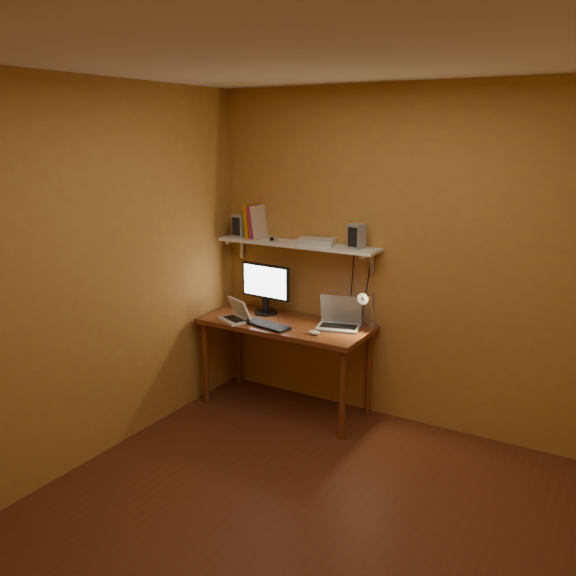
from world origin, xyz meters
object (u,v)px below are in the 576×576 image
Objects in this scene: netbook at (236,315)px; mouse at (314,333)px; router at (316,242)px; wall_shelf at (297,245)px; desk at (285,332)px; monitor at (266,286)px; laptop at (340,319)px; desk_lamp at (367,305)px; shelf_camera at (273,239)px; speaker_left at (241,226)px; speaker_right at (357,236)px; keyboard at (267,325)px.

netbook is 0.72m from mouse.
wall_shelf is at bearing -179.96° from router.
desk is 2.96× the size of monitor.
desk_lamp reaches higher than laptop.
netbook is 3.29× the size of shelf_camera.
laptop is 0.64m from router.
netbook is (-0.09, -0.30, -0.19)m from monitor.
desk_lamp is (0.93, -0.01, -0.03)m from monitor.
shelf_camera reaches higher than router.
speaker_left is (-0.99, 0.08, 0.66)m from laptop.
mouse is at bearing -20.70° from monitor.
router is (0.45, 0.06, 0.41)m from monitor.
desk_lamp is 1.97× the size of speaker_right.
desk is at bearing 155.35° from mouse.
router is (0.36, 0.08, -0.00)m from shelf_camera.
laptop is at bearing 72.06° from mouse.
mouse is at bearing -45.00° from wall_shelf.
speaker_right is at bearing 64.71° from mouse.
keyboard is (-0.07, -0.17, 0.10)m from desk.
keyboard is at bearing -165.10° from laptop.
desk_lamp is (1.02, 0.29, 0.16)m from netbook.
speaker_right is at bearing 1.54° from router.
speaker_left reaches higher than monitor.
desk_lamp is at bearing 42.33° from mouse.
desk is 0.44m from monitor.
wall_shelf is 3.45× the size of keyboard.
desk_lamp is (0.73, 0.29, 0.20)m from keyboard.
speaker_right reaches higher than mouse.
desk is 7.36× the size of speaker_right.
router is (0.54, 0.36, 0.60)m from netbook.
speaker_left is 0.39m from shelf_camera.
monitor reaches higher than desk_lamp.
monitor is 0.72m from mouse.
laptop reaches higher than desk.
keyboard is at bearing -100.61° from wall_shelf.
shelf_camera is at bearing -167.68° from router.
speaker_left is (-0.91, 0.35, 0.71)m from mouse.
monitor is 1.16× the size of keyboard.
keyboard is at bearing -135.91° from speaker_right.
shelf_camera is at bearing 152.38° from mouse.
mouse is 0.87m from shelf_camera.
speaker_right is (0.79, 0.07, 0.48)m from monitor.
monitor is 1.26× the size of desk_lamp.
shelf_camera is (-0.84, -0.01, 0.44)m from desk_lamp.
wall_shelf is at bearing 91.01° from keyboard.
laptop reaches higher than mouse.
laptop is 1.19m from speaker_left.
wall_shelf is (0.00, 0.19, 0.69)m from desk.
wall_shelf is 15.09× the size of shelf_camera.
speaker_right is 0.71m from shelf_camera.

